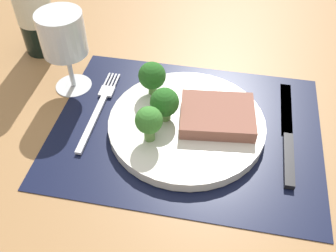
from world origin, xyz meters
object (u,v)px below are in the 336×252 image
object	(u,v)px
wine_glass	(63,38)
fork	(99,108)
plate	(187,124)
knife	(288,138)
steak	(217,115)

from	to	relation	value
wine_glass	fork	bearing A→B (deg)	-39.56
plate	wine_glass	size ratio (longest dim) A/B	1.72
plate	wine_glass	bearing A→B (deg)	162.48
fork	wine_glass	size ratio (longest dim) A/B	1.35
wine_glass	knife	bearing A→B (deg)	-9.52
steak	fork	distance (cm)	19.56
plate	fork	world-z (taller)	plate
fork	wine_glass	world-z (taller)	wine_glass
steak	knife	bearing A→B (deg)	-2.57
steak	knife	xyz separation A→B (cm)	(11.08, -0.50, -2.32)
plate	steak	xyz separation A→B (cm)	(4.54, 1.03, 1.83)
fork	wine_glass	xyz separation A→B (cm)	(-6.41, 5.30, 9.31)
fork	knife	distance (cm)	30.51
plate	steak	distance (cm)	5.00
steak	wine_glass	bearing A→B (deg)	167.57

